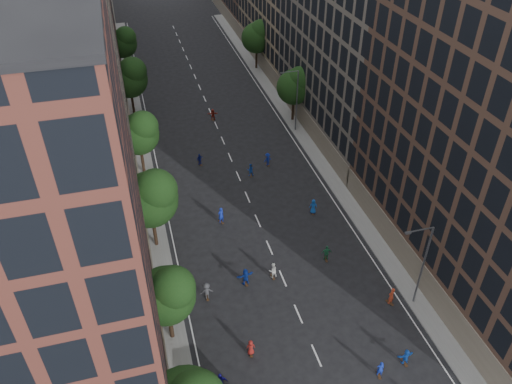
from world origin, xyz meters
The scene contains 31 objects.
ground centered at (0.00, 40.00, 0.00)m, with size 240.00×240.00×0.00m, color black.
sidewalk_left centered at (-12.00, 47.50, 0.07)m, with size 4.00×105.00×0.15m, color slate.
sidewalk_right centered at (12.00, 47.50, 0.07)m, with size 4.00×105.00×0.15m, color slate.
bldg_left_a centered at (-19.00, 11.00, 15.00)m, with size 14.00×22.00×30.00m, color #5C2C23.
bldg_left_b centered at (-19.00, 35.00, 17.00)m, with size 14.00×26.00×34.00m, color #7E6C52.
bldg_left_c centered at (-19.00, 58.00, 14.00)m, with size 14.00×20.00×28.00m, color #5C2C23.
bldg_right_b centered at (19.00, 44.00, 16.50)m, with size 14.00×28.00×33.00m, color #5B544B.
tree_left_1 centered at (-11.02, 13.86, 5.55)m, with size 4.80×4.80×8.21m.
tree_left_2 centered at (-10.99, 25.83, 6.36)m, with size 5.60×5.60×9.45m.
tree_left_3 centered at (-11.02, 39.85, 5.82)m, with size 5.00×5.00×8.58m.
tree_left_4 centered at (-11.00, 55.84, 6.10)m, with size 5.40×5.40×9.08m.
tree_left_5 centered at (-11.02, 71.86, 5.68)m, with size 4.80×4.80×8.33m.
tree_right_a centered at (11.38, 47.85, 5.63)m, with size 5.00×5.00×8.39m.
tree_right_b centered at (11.39, 67.85, 5.96)m, with size 5.20×5.20×8.83m.
streetlamp_near centered at (10.37, 12.00, 5.17)m, with size 2.64×0.22×9.06m.
streetlamp_far centered at (10.37, 45.00, 5.17)m, with size 2.64×0.22×9.06m.
skater_1 centered at (4.13, 5.97, 0.79)m, with size 0.58×0.38×1.58m, color #142CA6.
skater_4 centered at (-8.24, 8.10, 0.94)m, with size 1.10×0.46×1.87m, color #1A1295.
skater_5 centered at (6.64, 6.44, 0.77)m, with size 1.42×0.45×1.53m, color #164BB7.
skater_6 centered at (-5.18, 10.62, 0.77)m, with size 0.75×0.49×1.53m, color maroon.
skater_7 centered at (8.48, 12.44, 0.93)m, with size 0.68×0.44×1.86m, color #AF361D.
skater_8 centered at (-0.91, 18.42, 0.86)m, with size 0.83×0.65×1.72m, color silver.
skater_9 centered at (-7.51, 17.50, 0.90)m, with size 1.16×0.67×1.80m, color #3B3B3F.
skater_10 centered at (4.97, 19.30, 0.87)m, with size 1.02×0.43×1.74m, color #1E653C.
skater_11 centered at (-3.64, 18.27, 0.91)m, with size 1.69×0.54×1.82m, color #122F99.
skater_12 centered at (6.34, 26.66, 0.89)m, with size 0.87×0.56×1.77m, color #13459C.
skater_13 centered at (-3.95, 27.81, 0.97)m, with size 0.71×0.46×1.94m, color #162DB3.
skater_14 centered at (1.46, 35.68, 0.83)m, with size 0.80×0.63×1.66m, color #143FA7.
skater_15 centered at (4.21, 37.38, 0.86)m, with size 1.11×0.64×1.72m, color navy.
skater_16 centered at (-4.12, 39.84, 0.76)m, with size 0.89×0.37×1.52m, color navy.
skater_17 centered at (-0.10, 51.19, 0.84)m, with size 1.56×0.50×1.68m, color maroon.
Camera 1 is at (-11.48, -13.79, 35.34)m, focal length 35.00 mm.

